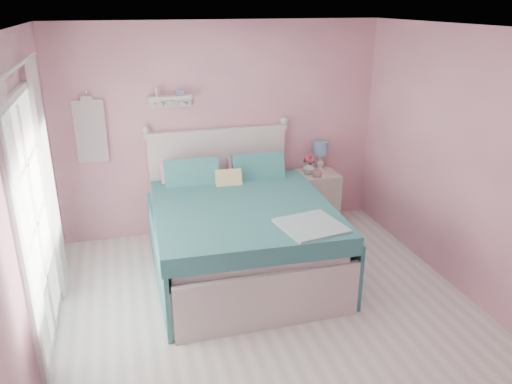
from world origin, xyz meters
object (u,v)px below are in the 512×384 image
nightstand (317,198)px  vase (309,167)px  table_lamp (321,150)px  teacup (317,173)px  bed (239,233)px

nightstand → vase: vase is taller
vase → table_lamp: bearing=27.5°
nightstand → teacup: 0.43m
nightstand → vase: 0.46m
vase → teacup: bearing=-69.2°
table_lamp → teacup: 0.36m
bed → vase: 1.50m
teacup → nightstand: bearing=64.8°
nightstand → teacup: (-0.07, -0.14, 0.40)m
vase → nightstand: bearing=-5.1°
bed → teacup: bearing=34.0°
nightstand → bed: bearing=-145.0°
nightstand → teacup: bearing=-115.2°
bed → nightstand: 1.55m
table_lamp → teacup: size_ratio=3.47×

